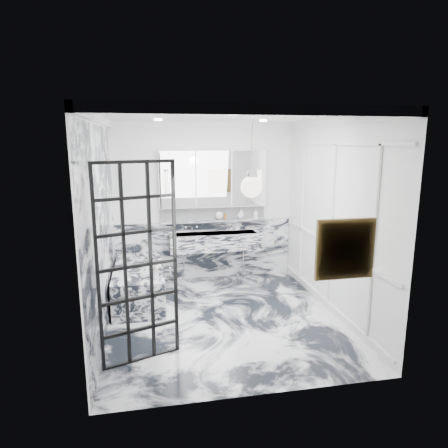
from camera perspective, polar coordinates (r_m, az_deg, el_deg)
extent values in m
plane|color=silver|center=(5.86, -0.13, -13.25)|extent=(3.60, 3.60, 0.00)
plane|color=white|center=(5.31, -0.14, 15.25)|extent=(3.60, 3.60, 0.00)
plane|color=white|center=(7.16, -2.82, 3.14)|extent=(3.60, 0.00, 3.60)
plane|color=white|center=(3.71, 5.05, -5.20)|extent=(3.60, 0.00, 3.60)
plane|color=white|center=(5.36, -17.20, -0.37)|extent=(0.00, 3.60, 3.60)
plane|color=white|center=(5.92, 15.27, 0.87)|extent=(0.00, 3.60, 3.60)
cube|color=silver|center=(7.32, -2.72, -3.67)|extent=(3.18, 0.05, 1.05)
cube|color=silver|center=(5.37, -17.00, -0.99)|extent=(0.02, 3.56, 2.68)
cube|color=white|center=(5.93, 15.05, -0.09)|extent=(0.03, 3.40, 2.30)
imported|color=#8C5919|center=(7.23, 2.53, 1.50)|extent=(0.08, 0.08, 0.19)
imported|color=#4C4C51|center=(7.30, 4.56, 1.49)|extent=(0.09, 0.10, 0.17)
imported|color=silver|center=(7.23, 2.40, 1.38)|extent=(0.14, 0.14, 0.16)
sphere|color=white|center=(7.15, -0.68, 1.23)|extent=(0.14, 0.14, 0.14)
cylinder|color=#8C5919|center=(7.18, 0.15, 1.06)|extent=(0.04, 0.04, 0.10)
cylinder|color=silver|center=(5.78, -9.68, -7.25)|extent=(0.08, 0.08, 0.12)
cube|color=#B45A12|center=(4.05, 16.92, -3.44)|extent=(0.50, 0.05, 0.50)
sphere|color=white|center=(4.32, 3.93, 5.29)|extent=(0.23, 0.23, 0.23)
cube|color=silver|center=(7.08, -1.28, -2.49)|extent=(1.60, 0.45, 0.30)
cube|color=silver|center=(7.16, -1.51, 0.47)|extent=(1.90, 0.14, 0.04)
cube|color=white|center=(7.20, -1.60, 1.62)|extent=(1.90, 0.03, 0.23)
cube|color=white|center=(7.06, -1.55, 6.45)|extent=(1.90, 0.16, 1.00)
cylinder|color=white|center=(6.88, -8.21, 5.86)|extent=(0.07, 0.07, 0.40)
cylinder|color=white|center=(7.15, 5.11, 6.16)|extent=(0.07, 0.07, 0.40)
cube|color=silver|center=(6.50, -11.99, -8.30)|extent=(0.75, 1.65, 0.55)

